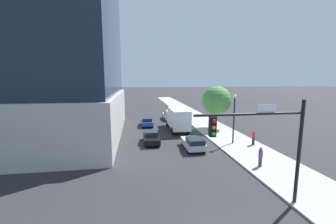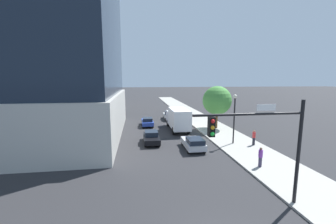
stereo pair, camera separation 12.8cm
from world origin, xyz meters
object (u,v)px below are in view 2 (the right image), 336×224
at_px(construction_building, 71,37).
at_px(box_truck, 178,118).
at_px(pedestrian_purple_shirt, 260,157).
at_px(street_tree, 217,101).
at_px(car_white, 169,116).
at_px(car_black, 151,137).
at_px(car_blue, 147,122).
at_px(traffic_light_pole, 263,136).
at_px(car_silver, 193,143).
at_px(pedestrian_red_shirt, 254,137).
at_px(street_lamp, 234,111).

relative_size(construction_building, box_truck, 5.45).
bearing_deg(pedestrian_purple_shirt, street_tree, 83.47).
bearing_deg(car_white, street_tree, -55.61).
height_order(car_black, car_blue, car_black).
relative_size(construction_building, car_black, 10.11).
xyz_separation_m(traffic_light_pole, street_tree, (4.90, 19.60, -0.01)).
distance_m(car_silver, pedestrian_purple_shirt, 7.01).
xyz_separation_m(box_truck, pedestrian_red_shirt, (6.95, -8.62, -0.80)).
relative_size(street_tree, car_black, 1.53).
bearing_deg(traffic_light_pole, street_lamp, 71.45).
xyz_separation_m(traffic_light_pole, box_truck, (-1.01, 19.49, -2.50)).
bearing_deg(car_white, pedestrian_purple_shirt, -79.54).
distance_m(construction_building, car_silver, 47.48).
bearing_deg(construction_building, street_lamp, -53.96).
xyz_separation_m(traffic_light_pole, pedestrian_red_shirt, (5.94, 10.88, -3.30)).
bearing_deg(street_tree, street_lamp, -96.79).
bearing_deg(car_blue, car_white, 49.59).
distance_m(car_black, box_truck, 7.21).
bearing_deg(car_blue, pedestrian_red_shirt, -47.72).
distance_m(car_white, box_truck, 8.80).
relative_size(street_tree, car_white, 1.32).
relative_size(street_tree, pedestrian_purple_shirt, 3.77).
relative_size(street_lamp, car_blue, 1.30).
xyz_separation_m(street_tree, pedestrian_red_shirt, (1.05, -8.72, -3.29)).
height_order(car_black, box_truck, box_truck).
relative_size(construction_building, street_tree, 6.63).
distance_m(street_lamp, car_white, 17.39).
relative_size(car_blue, pedestrian_purple_shirt, 2.59).
distance_m(street_tree, box_truck, 6.41).
bearing_deg(car_silver, street_tree, 56.28).
bearing_deg(construction_building, car_white, -43.32).
relative_size(car_blue, pedestrian_red_shirt, 2.54).
relative_size(car_black, car_white, 0.86).
bearing_deg(car_white, car_black, -106.47).
xyz_separation_m(construction_building, street_tree, (27.99, -29.46, -13.71)).
distance_m(traffic_light_pole, box_truck, 19.68).
bearing_deg(construction_building, car_blue, -55.41).
distance_m(traffic_light_pole, car_white, 28.47).
bearing_deg(car_black, street_tree, 29.71).
bearing_deg(pedestrian_purple_shirt, pedestrian_red_shirt, 64.67).
height_order(car_black, pedestrian_red_shirt, pedestrian_red_shirt).
distance_m(car_white, pedestrian_red_shirt, 18.69).
height_order(street_tree, pedestrian_red_shirt, street_tree).
xyz_separation_m(traffic_light_pole, pedestrian_purple_shirt, (3.25, 5.18, -3.32)).
bearing_deg(street_lamp, pedestrian_purple_shirt, -96.24).
bearing_deg(construction_building, traffic_light_pole, -64.79).
bearing_deg(car_white, car_silver, -90.00).
bearing_deg(street_tree, car_blue, 160.43).
bearing_deg(car_white, street_lamp, -73.08).
bearing_deg(construction_building, box_truck, -53.23).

